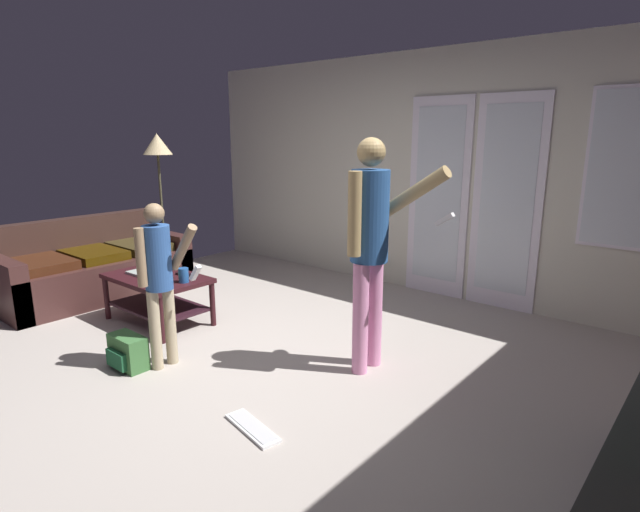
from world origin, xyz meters
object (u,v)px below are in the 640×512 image
(laptop_closed, at_px, (146,273))
(coffee_table, at_px, (158,289))
(leather_couch, at_px, (92,270))
(person_adult, at_px, (371,235))
(floor_lamp, at_px, (158,152))
(person_child, at_px, (159,272))
(cup_near_edge, at_px, (184,275))
(book_stack, at_px, (158,280))
(tv_remote_black, at_px, (184,274))
(loose_keyboard, at_px, (252,428))
(backpack, at_px, (127,352))

(laptop_closed, bearing_deg, coffee_table, 6.78)
(leather_couch, height_order, person_adult, person_adult)
(coffee_table, distance_m, floor_lamp, 2.26)
(person_adult, xyz_separation_m, floor_lamp, (-3.62, 0.66, 0.48))
(person_child, height_order, cup_near_edge, person_child)
(leather_couch, xyz_separation_m, cup_near_edge, (1.63, 0.04, 0.22))
(floor_lamp, bearing_deg, coffee_table, -35.17)
(laptop_closed, bearing_deg, book_stack, -15.57)
(book_stack, bearing_deg, tv_remote_black, 94.86)
(leather_couch, xyz_separation_m, tv_remote_black, (1.44, 0.17, 0.17))
(person_child, bearing_deg, loose_keyboard, -8.25)
(person_child, height_order, laptop_closed, person_child)
(person_child, bearing_deg, floor_lamp, 146.46)
(person_child, relative_size, loose_keyboard, 2.71)
(coffee_table, bearing_deg, book_stack, -28.71)
(person_adult, height_order, floor_lamp, floor_lamp)
(laptop_closed, bearing_deg, cup_near_edge, 5.60)
(person_child, relative_size, cup_near_edge, 9.65)
(laptop_closed, xyz_separation_m, tv_remote_black, (0.32, 0.20, -0.00))
(leather_couch, height_order, tv_remote_black, leather_couch)
(tv_remote_black, distance_m, book_stack, 0.29)
(floor_lamp, bearing_deg, cup_near_edge, -28.91)
(backpack, height_order, tv_remote_black, tv_remote_black)
(person_child, bearing_deg, book_stack, 149.19)
(coffee_table, relative_size, person_adult, 0.58)
(leather_couch, relative_size, coffee_table, 1.96)
(person_child, relative_size, laptop_closed, 4.04)
(coffee_table, height_order, backpack, coffee_table)
(person_adult, distance_m, tv_remote_black, 1.97)
(coffee_table, xyz_separation_m, person_adult, (2.05, 0.45, 0.69))
(coffee_table, height_order, person_adult, person_adult)
(backpack, relative_size, cup_near_edge, 2.52)
(loose_keyboard, distance_m, tv_remote_black, 2.05)
(laptop_closed, xyz_separation_m, book_stack, (0.34, -0.09, 0.01))
(loose_keyboard, bearing_deg, book_stack, 162.83)
(leather_couch, height_order, laptop_closed, leather_couch)
(floor_lamp, distance_m, laptop_closed, 2.10)
(floor_lamp, xyz_separation_m, cup_near_edge, (1.94, -1.07, -0.99))
(person_child, xyz_separation_m, tv_remote_black, (-0.67, 0.67, -0.28))
(loose_keyboard, xyz_separation_m, cup_near_edge, (-1.63, 0.70, 0.50))
(person_adult, distance_m, backpack, 2.01)
(book_stack, bearing_deg, person_adult, 16.94)
(loose_keyboard, relative_size, tv_remote_black, 2.69)
(loose_keyboard, bearing_deg, tv_remote_black, 155.17)
(person_child, distance_m, book_stack, 0.80)
(tv_remote_black, bearing_deg, laptop_closed, -161.87)
(person_child, relative_size, backpack, 3.84)
(leather_couch, bearing_deg, floor_lamp, 105.79)
(floor_lamp, bearing_deg, book_stack, -34.50)
(person_adult, distance_m, book_stack, 2.01)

